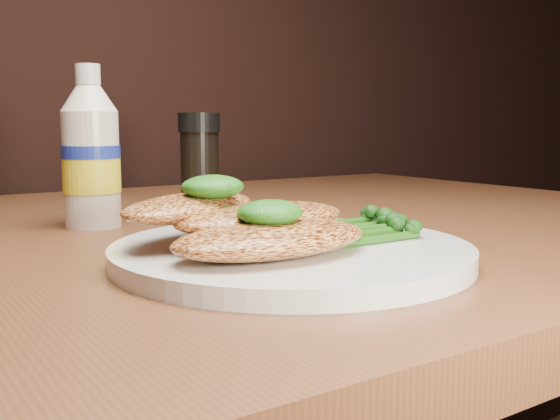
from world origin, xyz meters
TOP-DOWN VIEW (x-y plane):
  - plate at (-0.02, 0.85)m, footprint 0.27×0.27m
  - chicken_front at (-0.06, 0.82)m, footprint 0.15×0.08m
  - chicken_mid at (-0.04, 0.86)m, footprint 0.15×0.08m
  - chicken_back at (-0.08, 0.90)m, footprint 0.15×0.12m
  - pesto_front at (-0.06, 0.83)m, footprint 0.05×0.05m
  - pesto_back at (-0.07, 0.88)m, footprint 0.05×0.04m
  - broccolini_bundle at (0.03, 0.85)m, footprint 0.15×0.12m
  - mayo_bottle at (-0.10, 1.10)m, footprint 0.06×0.06m
  - pepper_grinder at (0.04, 1.12)m, footprint 0.06×0.06m

SIDE VIEW (x-z plane):
  - plate at x=-0.02m, z-range 0.75..0.76m
  - broccolini_bundle at x=0.03m, z-range 0.76..0.78m
  - chicken_front at x=-0.06m, z-range 0.76..0.79m
  - chicken_mid at x=-0.04m, z-range 0.77..0.79m
  - chicken_back at x=-0.08m, z-range 0.78..0.80m
  - pesto_front at x=-0.06m, z-range 0.78..0.80m
  - pesto_back at x=-0.07m, z-range 0.80..0.82m
  - pepper_grinder at x=0.04m, z-range 0.75..0.86m
  - mayo_bottle at x=-0.10m, z-range 0.75..0.91m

